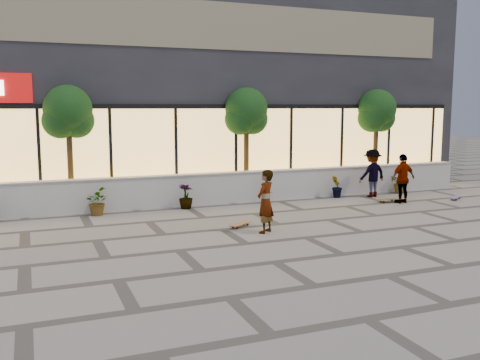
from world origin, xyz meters
name	(u,v)px	position (x,y,z in m)	size (l,w,h in m)	color
ground	(276,262)	(0.00, 0.00, 0.00)	(80.00, 80.00, 0.00)	gray
planter_wall	(184,190)	(0.00, 7.00, 0.52)	(22.00, 0.42, 1.04)	beige
retail_building	(147,82)	(0.00, 12.49, 4.25)	(24.00, 9.17, 8.50)	#242328
shrub_c	(96,202)	(-2.90, 6.45, 0.41)	(0.73, 0.63, 0.81)	#113714
shrub_d	(186,196)	(-0.10, 6.45, 0.41)	(0.45, 0.45, 0.81)	#113714
shrub_e	(266,191)	(2.70, 6.45, 0.41)	(0.43, 0.29, 0.81)	#113714
shrub_f	(337,187)	(5.50, 6.45, 0.41)	(0.45, 0.36, 0.81)	#113714
shrub_g	(401,183)	(8.30, 6.45, 0.41)	(0.73, 0.63, 0.81)	#113714
tree_midwest	(68,115)	(-3.50, 7.70, 2.99)	(1.60, 1.50, 3.92)	#4C361B
tree_mideast	(246,114)	(2.50, 7.70, 2.99)	(1.60, 1.50, 3.92)	#4C361B
tree_east	(377,113)	(8.00, 7.70, 2.99)	(1.60, 1.50, 3.92)	#4C361B
skater_center	(265,201)	(0.90, 2.51, 0.82)	(0.60, 0.39, 1.64)	silver
skater_right_near	(403,179)	(7.00, 4.73, 0.84)	(0.98, 0.41, 1.67)	white
skater_right_far	(372,173)	(6.78, 6.17, 0.86)	(1.12, 0.64, 1.73)	maroon
skateboard_center	(240,224)	(0.54, 3.36, 0.08)	(0.79, 0.63, 0.10)	#926030
skateboard_right_near	(388,200)	(6.68, 5.07, 0.08)	(0.86, 0.30, 0.10)	brown
skateboard_right_far	(456,197)	(9.20, 4.58, 0.08)	(0.76, 0.59, 0.09)	#6C5093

